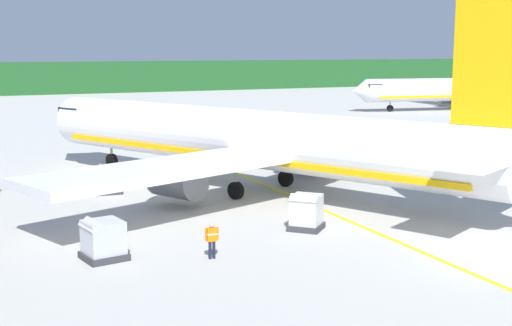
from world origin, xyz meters
name	(u,v)px	position (x,y,z in m)	size (l,w,h in m)	color
ground	(167,138)	(0.00, 48.00, -0.10)	(240.00, 320.00, 0.20)	#B7B5AD
distant_treeline	(58,78)	(0.00, 125.54, 3.23)	(216.00, 6.00, 6.46)	#1E5123
airliner_foreground	(251,140)	(-3.04, 18.71, 3.39)	(32.65, 38.64, 11.90)	white
airliner_mid_apron	(468,90)	(51.48, 61.02, 3.05)	(37.32, 30.99, 10.69)	silver
cargo_container_near	(108,180)	(-11.83, 21.78, 0.88)	(1.79, 1.79, 1.86)	#333338
cargo_container_mid	(103,240)	(-15.10, 7.51, 0.89)	(2.10, 2.10, 1.90)	#333338
cargo_container_far	(306,212)	(-4.40, 8.39, 0.92)	(2.32, 2.32, 1.95)	#333338
crew_loader_left	(212,238)	(-10.63, 5.63, 0.97)	(0.63, 0.26, 1.64)	#191E33
apron_guide_line	(304,202)	(-1.40, 14.22, 0.01)	(0.30, 60.00, 0.01)	yellow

